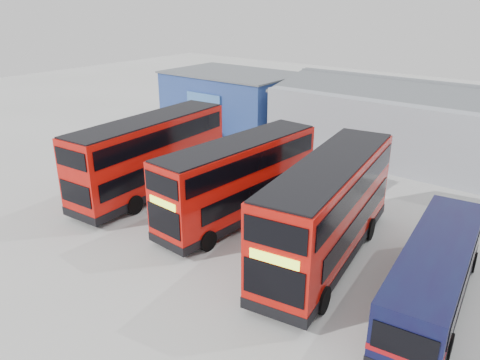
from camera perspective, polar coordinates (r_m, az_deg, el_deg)
ground_plane at (r=25.50m, az=-1.87°, el=-6.43°), size 120.00×120.00×0.00m
office_block at (r=46.26m, az=-1.01°, el=9.90°), size 12.30×8.32×5.12m
double_decker_left at (r=30.14m, az=-10.82°, el=2.80°), size 3.61×11.83×4.93m
double_decker_centre at (r=26.14m, az=-0.13°, el=-0.13°), size 3.36×11.07×4.62m
double_decker_right at (r=22.44m, az=10.67°, el=-3.82°), size 4.54×12.09×5.00m
single_decker_blue at (r=20.92m, az=22.60°, el=-10.68°), size 3.47×10.53×2.81m
panel_van at (r=41.88m, az=-7.14°, el=6.59°), size 3.55×5.41×2.21m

